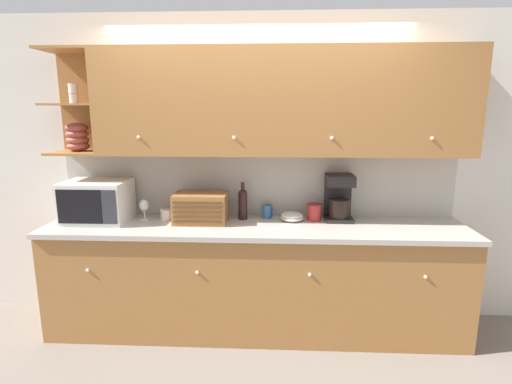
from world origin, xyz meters
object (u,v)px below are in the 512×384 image
Objects in this scene: wine_bottle at (243,203)px; storage_canister at (314,212)px; bowl_stack_on_counter at (292,216)px; wine_glass at (144,206)px; bread_box at (201,208)px; mug at (166,215)px; coffee_maker at (339,197)px; microwave at (97,201)px; mug_blue_second at (267,211)px.

storage_canister is at bearing -0.53° from wine_bottle.
wine_glass is at bearing -178.50° from bowl_stack_on_counter.
bread_box is at bearing -161.77° from wine_bottle.
coffee_maker is at bearing 3.25° from mug.
microwave is 1.80m from storage_canister.
storage_canister is at bearing 3.55° from microwave.
microwave reaches higher than mug_blue_second.
mug is 1.06m from bowl_stack_on_counter.
wine_glass reaches higher than mug.
wine_glass is 1.22× the size of storage_canister.
storage_canister is (1.80, 0.11, -0.10)m from microwave.
bowl_stack_on_counter is at bearing 1.64° from mug.
mug is 0.92× the size of mug_blue_second.
coffee_maker is at bearing 4.17° from microwave.
mug is 1.46m from coffee_maker.
storage_canister is at bearing 2.02° from wine_glass.
microwave is at bearing -172.95° from mug_blue_second.
wine_bottle is 0.61m from storage_canister.
wine_glass is 0.88× the size of bowl_stack_on_counter.
storage_canister is (1.24, 0.05, 0.03)m from mug.
microwave reaches higher than storage_canister.
microwave is 5.05× the size of mug.
bowl_stack_on_counter is (1.06, 0.03, -0.01)m from mug.
bread_box reaches higher than mug.
coffee_maker is (1.63, 0.08, 0.08)m from wine_glass.
mug is at bearing 169.45° from bread_box.
mug_blue_second is 0.77× the size of storage_canister.
wine_bottle reaches higher than mug_blue_second.
microwave is at bearing -174.40° from wine_bottle.
bread_box reaches higher than mug_blue_second.
storage_canister is at bearing 6.40° from bread_box.
microwave is 0.86m from bread_box.
bread_box is 1.11× the size of coffee_maker.
mug is 0.32× the size of wine_bottle.
bowl_stack_on_counter is at bearing -21.03° from mug_blue_second.
wine_bottle is 0.81m from coffee_maker.
microwave is at bearing -170.61° from wine_glass.
wine_bottle is 0.43m from bowl_stack_on_counter.
mug is at bearing -176.75° from coffee_maker.
mug_blue_second is at bearing 158.97° from bowl_stack_on_counter.
mug_blue_second is at bearing 7.39° from mug.
microwave is at bearing -179.56° from bread_box.
microwave is 2.01m from coffee_maker.
bread_box is 0.76m from bowl_stack_on_counter.
microwave is 0.57m from mug.
coffee_maker is (0.20, 0.03, 0.12)m from storage_canister.
wine_bottle reaches higher than wine_glass.
mug is 0.71× the size of storage_canister.
mug_blue_second is at bearing 17.10° from bread_box.
wine_glass reaches higher than storage_canister.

